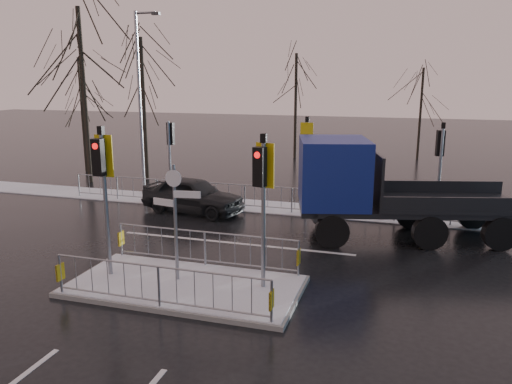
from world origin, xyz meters
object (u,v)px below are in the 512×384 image
(traffic_island, at_px, (184,274))
(flatbed_truck, at_px, (364,186))
(car_far_lane, at_px, (193,195))
(street_lamp_left, at_px, (141,97))

(traffic_island, xyz_separation_m, flatbed_truck, (4.00, 5.69, 1.40))
(car_far_lane, height_order, flatbed_truck, flatbed_truck)
(flatbed_truck, bearing_deg, traffic_island, -125.10)
(car_far_lane, xyz_separation_m, street_lamp_left, (-3.57, 2.53, 3.77))
(car_far_lane, xyz_separation_m, flatbed_truck, (6.84, -1.27, 1.07))
(traffic_island, height_order, flatbed_truck, traffic_island)
(flatbed_truck, bearing_deg, street_lamp_left, 159.96)
(car_far_lane, distance_m, street_lamp_left, 5.78)
(car_far_lane, height_order, street_lamp_left, street_lamp_left)
(traffic_island, distance_m, street_lamp_left, 12.17)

